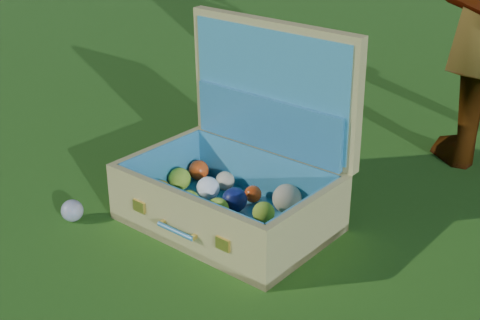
{
  "coord_description": "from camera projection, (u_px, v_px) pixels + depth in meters",
  "views": [
    {
      "loc": [
        0.67,
        -1.3,
        0.95
      ],
      "look_at": [
        -0.12,
        0.19,
        0.17
      ],
      "focal_mm": 50.0,
      "sensor_mm": 36.0,
      "label": 1
    }
  ],
  "objects": [
    {
      "name": "ground",
      "position": [
        247.0,
        256.0,
        1.73
      ],
      "size": [
        60.0,
        60.0,
        0.0
      ],
      "primitive_type": "plane",
      "color": "#215114",
      "rests_on": "ground"
    },
    {
      "name": "stray_ball",
      "position": [
        72.0,
        211.0,
        1.88
      ],
      "size": [
        0.06,
        0.06,
        0.06
      ],
      "primitive_type": "sphere",
      "color": "teal",
      "rests_on": "ground"
    },
    {
      "name": "suitcase",
      "position": [
        243.0,
        167.0,
        1.86
      ],
      "size": [
        0.63,
        0.51,
        0.54
      ],
      "rotation": [
        0.0,
        0.0,
        -0.2
      ],
      "color": "tan",
      "rests_on": "ground"
    }
  ]
}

